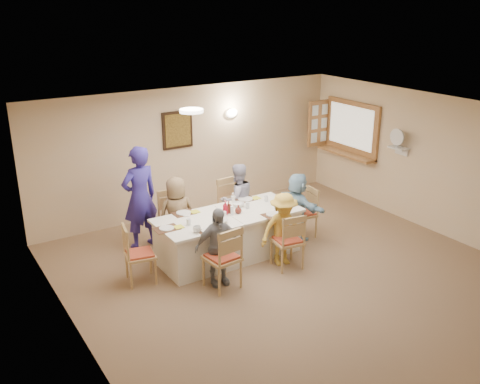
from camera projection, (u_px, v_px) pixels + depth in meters
ground at (300, 280)px, 8.15m from camera, size 7.00×7.00×0.00m
room_walls at (304, 187)px, 7.64m from camera, size 7.00×7.00×7.00m
wall_picture at (178, 130)px, 10.17m from camera, size 0.62×0.05×0.72m
wall_sconce at (232, 113)px, 10.69m from camera, size 0.26×0.09×0.18m
ceiling_light at (191, 111)px, 8.00m from camera, size 0.36×0.36×0.05m
serving_hatch at (352, 128)px, 11.17m from camera, size 0.06×1.50×1.15m
hatch_sill at (346, 154)px, 11.28m from camera, size 0.30×1.50×0.05m
shutter_door at (319, 123)px, 11.64m from camera, size 0.55×0.04×1.00m
fan_shelf at (399, 148)px, 10.09m from camera, size 0.22×0.36×0.03m
desk_fan at (398, 140)px, 10.02m from camera, size 0.30×0.30×0.28m
dining_table at (229, 236)px, 8.79m from camera, size 2.40×1.02×0.76m
chair_back_left at (174, 221)px, 9.08m from camera, size 0.54×0.54×1.00m
chair_back_right at (234, 206)px, 9.68m from camera, size 0.52×0.52×1.01m
chair_front_left at (222, 256)px, 7.81m from camera, size 0.53×0.53×1.00m
chair_front_right at (287, 240)px, 8.43m from camera, size 0.51×0.51×0.94m
chair_left_end at (140, 253)px, 7.98m from camera, size 0.52×0.52×0.93m
chair_right_end at (303, 213)px, 9.55m from camera, size 0.47×0.47×0.90m
diner_back_left at (177, 215)px, 8.93m from camera, size 0.72×0.54×1.30m
diner_back_right at (237, 200)px, 9.53m from camera, size 0.71×0.58×1.34m
diner_front_left at (218, 247)px, 7.87m from camera, size 0.80×0.50×1.21m
diner_front_right at (283, 229)px, 8.48m from camera, size 0.91×0.67×1.21m
diner_right_end at (297, 206)px, 9.43m from camera, size 1.14×0.41×1.21m
caregiver at (140, 198)px, 9.00m from camera, size 0.78×0.62×1.79m
placemat_fl at (209, 231)px, 8.02m from camera, size 0.33×0.24×0.01m
plate_fl at (209, 230)px, 8.02m from camera, size 0.23×0.23×0.01m
napkin_fl at (221, 229)px, 8.07m from camera, size 0.14×0.14×0.01m
placemat_fr at (274, 215)px, 8.63m from camera, size 0.36×0.27×0.01m
plate_fr at (274, 214)px, 8.62m from camera, size 0.25×0.25×0.02m
napkin_fr at (284, 213)px, 8.68m from camera, size 0.15×0.15×0.01m
placemat_bl at (184, 213)px, 8.69m from camera, size 0.35×0.26×0.01m
plate_bl at (184, 213)px, 8.69m from camera, size 0.24×0.24×0.01m
napkin_bl at (195, 212)px, 8.74m from camera, size 0.14×0.14×0.01m
placemat_br at (245, 199)px, 9.29m from camera, size 0.35×0.26×0.01m
plate_br at (245, 199)px, 9.29m from camera, size 0.25×0.25×0.02m
napkin_br at (256, 198)px, 9.34m from camera, size 0.15×0.15×0.01m
placemat_le at (167, 229)px, 8.10m from camera, size 0.37×0.28×0.01m
plate_le at (167, 228)px, 8.10m from camera, size 0.23×0.23×0.01m
napkin_le at (179, 227)px, 8.15m from camera, size 0.14×0.14×0.01m
placemat_re at (284, 201)px, 9.22m from camera, size 0.35×0.26×0.01m
plate_re at (284, 200)px, 9.22m from camera, size 0.26×0.26×0.02m
napkin_re at (294, 199)px, 9.27m from camera, size 0.14×0.14×0.01m
teacup_a at (197, 229)px, 7.97m from camera, size 0.18×0.18×0.10m
teacup_b at (233, 199)px, 9.22m from camera, size 0.14×0.14×0.08m
bowl_a at (220, 221)px, 8.34m from camera, size 0.32×0.32×0.06m
bowl_b at (238, 205)px, 8.98m from camera, size 0.20×0.20×0.06m
condiment_ketchup at (225, 208)px, 8.61m from camera, size 0.12×0.12×0.24m
condiment_brown at (229, 207)px, 8.68m from camera, size 0.14×0.14×0.20m
condiment_malt at (238, 209)px, 8.67m from camera, size 0.17×0.17×0.14m
drinking_glass at (219, 212)px, 8.60m from camera, size 0.07×0.07×0.10m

